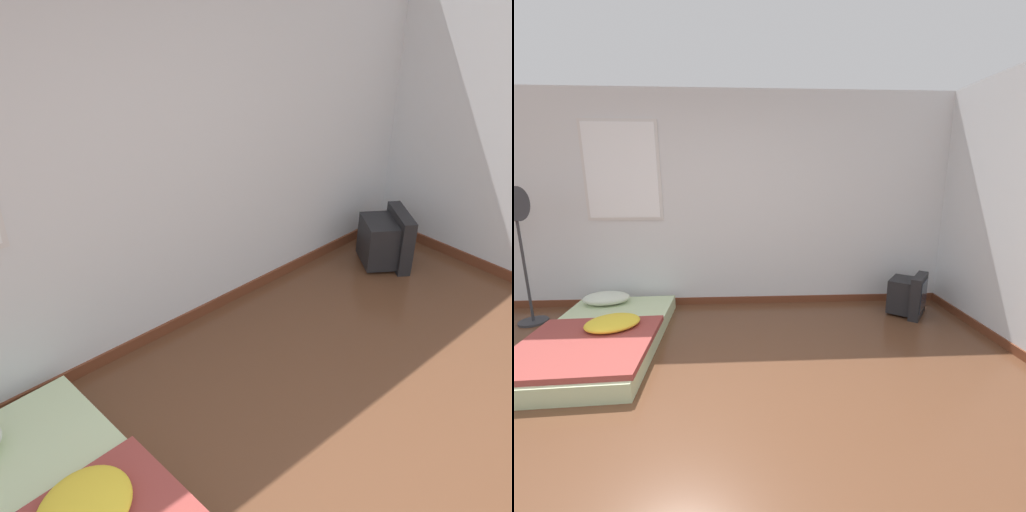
# 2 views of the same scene
# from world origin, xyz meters

# --- Properties ---
(ground_plane) EXTENTS (20.00, 20.00, 0.00)m
(ground_plane) POSITION_xyz_m (0.00, 0.00, 0.00)
(ground_plane) COLOR brown
(wall_back) EXTENTS (8.07, 0.08, 2.60)m
(wall_back) POSITION_xyz_m (-0.02, 2.58, 1.29)
(wall_back) COLOR silver
(wall_back) RESTS_ON ground_plane
(mattress_bed) EXTENTS (1.19, 1.95, 0.30)m
(mattress_bed) POSITION_xyz_m (-1.07, 1.46, 0.11)
(mattress_bed) COLOR beige
(mattress_bed) RESTS_ON ground_plane
(crt_tv) EXTENTS (0.55, 0.56, 0.49)m
(crt_tv) POSITION_xyz_m (2.27, 2.08, 0.23)
(crt_tv) COLOR black
(crt_tv) RESTS_ON ground_plane
(standing_fan) EXTENTS (0.30, 0.37, 1.52)m
(standing_fan) POSITION_xyz_m (-2.07, 2.06, 1.10)
(standing_fan) COLOR #333338
(standing_fan) RESTS_ON ground_plane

